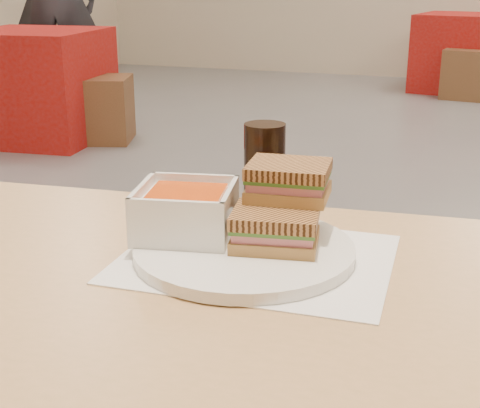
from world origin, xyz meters
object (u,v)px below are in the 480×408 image
(main_table, at_px, (182,376))
(plate, at_px, (244,250))
(bg_chair_0l, at_px, (35,95))
(bg_chair_0r, at_px, (102,109))
(bg_table_0, at_px, (38,85))
(bg_table_2, at_px, (463,53))
(soup_bowl, at_px, (186,213))
(panini_lower, at_px, (275,228))
(bg_chair_2l, at_px, (467,74))
(cola_glass, at_px, (264,167))

(main_table, relative_size, plate, 4.30)
(bg_chair_0l, bearing_deg, bg_chair_0r, -22.10)
(bg_table_0, xyz_separation_m, bg_table_2, (2.68, 3.07, -0.01))
(main_table, bearing_deg, plate, 72.64)
(plate, xyz_separation_m, bg_table_0, (-2.58, 3.21, -0.39))
(bg_table_0, height_order, bg_chair_0l, bg_table_0)
(plate, xyz_separation_m, bg_chair_0r, (-2.14, 3.29, -0.54))
(main_table, height_order, plate, plate)
(plate, xyz_separation_m, soup_bowl, (-0.09, 0.01, 0.04))
(bg_table_0, bearing_deg, main_table, -52.74)
(main_table, relative_size, soup_bowl, 8.41)
(bg_chair_0l, relative_size, bg_chair_0r, 0.97)
(panini_lower, relative_size, bg_chair_0l, 0.26)
(plate, height_order, bg_chair_2l, plate)
(soup_bowl, bearing_deg, panini_lower, -1.18)
(plate, bearing_deg, bg_chair_2l, 88.39)
(plate, distance_m, bg_table_0, 4.13)
(panini_lower, relative_size, bg_chair_2l, 0.27)
(cola_glass, height_order, bg_chair_0r, cola_glass)
(cola_glass, relative_size, bg_chair_0l, 0.29)
(bg_table_2, distance_m, bg_chair_0r, 3.74)
(soup_bowl, distance_m, bg_chair_2l, 5.87)
(bg_table_0, relative_size, bg_chair_2l, 2.04)
(bg_table_2, height_order, bg_chair_0l, bg_table_2)
(plate, relative_size, soup_bowl, 1.96)
(plate, bearing_deg, main_table, -107.36)
(bg_table_2, distance_m, bg_chair_2l, 0.46)
(panini_lower, relative_size, cola_glass, 0.89)
(bg_chair_0l, height_order, bg_chair_0r, bg_chair_0l)
(bg_table_2, bearing_deg, bg_chair_2l, -81.69)
(cola_glass, height_order, bg_table_2, cola_glass)
(bg_chair_2l, bearing_deg, bg_table_2, 98.31)
(panini_lower, height_order, bg_chair_0r, panini_lower)
(bg_table_2, bearing_deg, panini_lower, -90.58)
(bg_chair_0l, relative_size, bg_chair_2l, 1.06)
(bg_chair_0l, bearing_deg, main_table, -52.62)
(bg_chair_0l, distance_m, bg_chair_2l, 3.79)
(bg_table_0, xyz_separation_m, bg_chair_0r, (0.44, 0.08, -0.15))
(main_table, xyz_separation_m, cola_glass, (0.01, 0.32, 0.18))
(plate, relative_size, bg_chair_0r, 0.60)
(cola_glass, relative_size, bg_chair_2l, 0.31)
(bg_chair_0r, bearing_deg, bg_chair_2l, 48.05)
(bg_table_2, height_order, bg_chair_2l, bg_table_2)
(soup_bowl, xyz_separation_m, bg_table_0, (-2.49, 3.20, -0.43))
(bg_table_2, height_order, bg_chair_0r, bg_table_2)
(bg_chair_0l, bearing_deg, bg_table_0, -51.50)
(plate, height_order, soup_bowl, soup_bowl)
(bg_table_0, height_order, bg_chair_2l, bg_table_0)
(panini_lower, bearing_deg, plate, -163.59)
(bg_chair_2l, bearing_deg, soup_bowl, -92.49)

